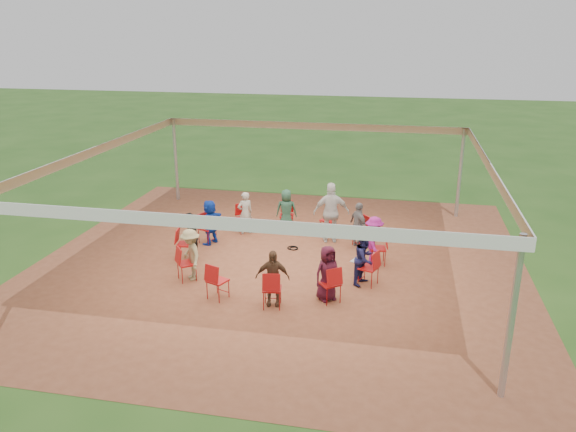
% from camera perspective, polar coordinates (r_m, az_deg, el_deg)
% --- Properties ---
extents(ground, '(80.00, 80.00, 0.00)m').
position_cam_1_polar(ground, '(15.38, -0.75, -4.67)').
color(ground, '#2A531A').
rests_on(ground, ground).
extents(dirt_patch, '(13.00, 13.00, 0.00)m').
position_cam_1_polar(dirt_patch, '(15.38, -0.75, -4.65)').
color(dirt_patch, brown).
rests_on(dirt_patch, ground).
extents(tent, '(10.33, 10.33, 3.00)m').
position_cam_1_polar(tent, '(14.61, -0.79, 3.92)').
color(tent, '#B2B2B7').
rests_on(tent, ground).
extents(chair_0, '(0.56, 0.55, 0.90)m').
position_cam_1_polar(chair_0, '(14.01, 8.18, -5.26)').
color(chair_0, '#B21010').
rests_on(chair_0, ground).
extents(chair_1, '(0.49, 0.48, 0.90)m').
position_cam_1_polar(chair_1, '(15.25, 9.13, -3.29)').
color(chair_1, '#B21010').
rests_on(chair_1, ground).
extents(chair_2, '(0.61, 0.60, 0.90)m').
position_cam_1_polar(chair_2, '(16.44, 7.50, -1.58)').
color(chair_2, '#B21010').
rests_on(chair_2, ground).
extents(chair_3, '(0.55, 0.56, 0.90)m').
position_cam_1_polar(chair_3, '(17.30, 4.12, -0.43)').
color(chair_3, '#B21010').
rests_on(chair_3, ground).
extents(chair_4, '(0.48, 0.49, 0.90)m').
position_cam_1_polar(chair_4, '(17.67, -0.14, 0.02)').
color(chair_4, '#B21010').
rests_on(chair_4, ground).
extents(chair_5, '(0.60, 0.61, 0.90)m').
position_cam_1_polar(chair_5, '(17.46, -4.51, -0.26)').
color(chair_5, '#B21010').
rests_on(chair_5, ground).
extents(chair_6, '(0.56, 0.55, 0.90)m').
position_cam_1_polar(chair_6, '(16.73, -8.21, -1.25)').
color(chair_6, '#B21010').
rests_on(chair_6, ground).
extents(chair_7, '(0.49, 0.48, 0.90)m').
position_cam_1_polar(chair_7, '(15.61, -10.42, -2.84)').
color(chair_7, '#B21010').
rests_on(chair_7, ground).
extents(chair_8, '(0.61, 0.60, 0.90)m').
position_cam_1_polar(chair_8, '(14.35, -10.26, -4.78)').
color(chair_8, '#B21010').
rests_on(chair_8, ground).
extents(chair_9, '(0.55, 0.56, 0.90)m').
position_cam_1_polar(chair_9, '(13.30, -7.16, -6.56)').
color(chair_9, '#B21010').
rests_on(chair_9, ground).
extents(chair_10, '(0.48, 0.49, 0.90)m').
position_cam_1_polar(chair_10, '(12.81, -1.63, -7.42)').
color(chair_10, '#B21010').
rests_on(chair_10, ground).
extents(chair_11, '(0.60, 0.61, 0.90)m').
position_cam_1_polar(chair_11, '(13.09, 4.28, -6.89)').
color(chair_11, '#B21010').
rests_on(chair_11, ground).
extents(person_seated_0, '(0.59, 0.74, 1.33)m').
position_cam_1_polar(person_seated_0, '(13.97, 7.78, -4.32)').
color(person_seated_0, '#171842').
rests_on(person_seated_0, ground).
extents(person_seated_1, '(0.54, 0.91, 1.33)m').
position_cam_1_polar(person_seated_1, '(15.16, 8.72, -2.50)').
color(person_seated_1, '#88166D').
rests_on(person_seated_1, ground).
extents(person_seated_2, '(0.80, 0.86, 1.33)m').
position_cam_1_polar(person_seated_2, '(16.30, 7.18, -0.91)').
color(person_seated_2, slate).
rests_on(person_seated_2, ground).
extents(person_seated_3, '(0.70, 0.45, 1.33)m').
position_cam_1_polar(person_seated_3, '(17.48, -0.16, 0.59)').
color(person_seated_3, '#244B36').
rests_on(person_seated_3, ground).
extents(person_seated_4, '(0.58, 0.55, 1.33)m').
position_cam_1_polar(person_seated_4, '(17.29, -4.38, 0.32)').
color(person_seated_4, '#A3A291').
rests_on(person_seated_4, ground).
extents(person_seated_5, '(0.89, 1.32, 1.33)m').
position_cam_1_polar(person_seated_5, '(16.58, -7.93, -0.61)').
color(person_seated_5, '#0E33A6').
rests_on(person_seated_5, ground).
extents(person_seated_6, '(0.46, 0.69, 1.33)m').
position_cam_1_polar(person_seated_6, '(15.50, -10.03, -2.09)').
color(person_seated_6, black).
rests_on(person_seated_6, ground).
extents(person_seated_7, '(0.87, 0.94, 1.33)m').
position_cam_1_polar(person_seated_7, '(14.30, -9.85, -3.88)').
color(person_seated_7, '#978C5E').
rests_on(person_seated_7, ground).
extents(person_seated_8, '(0.83, 0.51, 1.33)m').
position_cam_1_polar(person_seated_8, '(12.83, -1.59, -6.30)').
color(person_seated_8, '#523724').
rests_on(person_seated_8, ground).
extents(person_seated_9, '(0.74, 0.69, 1.33)m').
position_cam_1_polar(person_seated_9, '(13.09, 4.03, -5.81)').
color(person_seated_9, '#3B0E1E').
rests_on(person_seated_9, ground).
extents(standing_person, '(1.15, 0.74, 1.81)m').
position_cam_1_polar(standing_person, '(16.53, 4.42, 0.34)').
color(standing_person, silver).
rests_on(standing_person, ground).
extents(cable_coil, '(0.41, 0.41, 0.03)m').
position_cam_1_polar(cable_coil, '(16.24, 0.52, -3.29)').
color(cable_coil, black).
rests_on(cable_coil, ground).
extents(laptop, '(0.35, 0.38, 0.21)m').
position_cam_1_polar(laptop, '(14.05, 7.17, -4.34)').
color(laptop, '#B7B7BC').
rests_on(laptop, ground).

